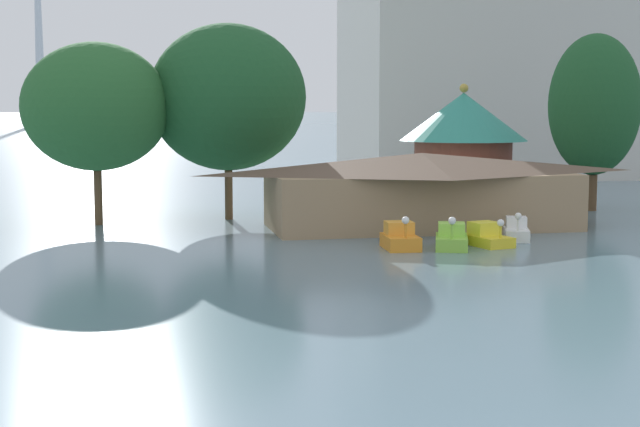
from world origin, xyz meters
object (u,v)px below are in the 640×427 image
(pedal_boat_orange, at_px, (400,238))
(green_roof_pavilion, at_px, (463,140))
(shoreline_tree_tall_left, at_px, (96,107))
(background_building_block, at_px, (518,46))
(pedal_boat_white, at_px, (516,231))
(shoreline_tree_mid, at_px, (228,97))
(boathouse, at_px, (421,189))
(pedal_boat_lime, at_px, (451,238))
(shoreline_tree_right, at_px, (595,105))
(pedal_boat_yellow, at_px, (487,236))

(pedal_boat_orange, xyz_separation_m, green_roof_pavilion, (11.74, 23.21, 4.24))
(shoreline_tree_tall_left, height_order, background_building_block, background_building_block)
(pedal_boat_white, xyz_separation_m, green_roof_pavilion, (4.41, 21.28, 4.29))
(shoreline_tree_mid, bearing_deg, boathouse, -31.32)
(pedal_boat_orange, bearing_deg, pedal_boat_lime, 84.25)
(pedal_boat_orange, xyz_separation_m, pedal_boat_white, (7.32, 1.93, -0.05))
(pedal_boat_orange, height_order, shoreline_tree_mid, shoreline_tree_mid)
(pedal_boat_white, xyz_separation_m, boathouse, (-3.73, 6.03, 1.90))
(pedal_boat_orange, bearing_deg, boathouse, 158.56)
(shoreline_tree_mid, bearing_deg, shoreline_tree_right, 0.36)
(pedal_boat_orange, distance_m, pedal_boat_lime, 2.72)
(boathouse, relative_size, shoreline_tree_tall_left, 1.74)
(shoreline_tree_mid, xyz_separation_m, shoreline_tree_right, (26.04, 0.16, -0.49))
(pedal_boat_yellow, bearing_deg, shoreline_tree_tall_left, -136.53)
(shoreline_tree_tall_left, bearing_deg, pedal_boat_lime, -36.76)
(pedal_boat_lime, bearing_deg, boathouse, -167.77)
(green_roof_pavilion, distance_m, background_building_block, 30.62)
(pedal_boat_orange, bearing_deg, shoreline_tree_mid, -150.05)
(pedal_boat_white, relative_size, boathouse, 0.14)
(pedal_boat_orange, height_order, shoreline_tree_tall_left, shoreline_tree_tall_left)
(pedal_boat_orange, distance_m, boathouse, 8.93)
(pedal_boat_lime, xyz_separation_m, pedal_boat_yellow, (2.21, 0.64, -0.04))
(pedal_boat_lime, distance_m, shoreline_tree_mid, 19.76)
(pedal_boat_orange, relative_size, pedal_boat_yellow, 0.88)
(pedal_boat_orange, relative_size, green_roof_pavilion, 0.28)
(green_roof_pavilion, xyz_separation_m, shoreline_tree_mid, (-19.27, -8.47, 3.22))
(pedal_boat_orange, height_order, boathouse, boathouse)
(shoreline_tree_tall_left, bearing_deg, shoreline_tree_mid, 8.57)
(pedal_boat_white, bearing_deg, pedal_boat_orange, -56.42)
(shoreline_tree_right, bearing_deg, pedal_boat_lime, -135.92)
(pedal_boat_yellow, height_order, green_roof_pavilion, green_roof_pavilion)
(boathouse, distance_m, background_building_block, 47.91)
(pedal_boat_orange, height_order, pedal_boat_yellow, pedal_boat_orange)
(pedal_boat_white, height_order, green_roof_pavilion, green_roof_pavilion)
(pedal_boat_lime, relative_size, shoreline_tree_right, 0.27)
(pedal_boat_lime, distance_m, boathouse, 8.63)
(pedal_boat_orange, distance_m, pedal_boat_white, 7.58)
(pedal_boat_lime, height_order, background_building_block, background_building_block)
(shoreline_tree_right, bearing_deg, pedal_boat_yellow, -132.83)
(pedal_boat_orange, distance_m, background_building_block, 56.81)
(pedal_boat_lime, relative_size, pedal_boat_yellow, 1.06)
(shoreline_tree_mid, bearing_deg, pedal_boat_white, -40.76)
(pedal_boat_white, relative_size, shoreline_tree_right, 0.22)
(shoreline_tree_tall_left, bearing_deg, green_roof_pavilion, 19.40)
(pedal_boat_lime, relative_size, pedal_boat_white, 1.23)
(pedal_boat_yellow, relative_size, pedal_boat_white, 1.16)
(pedal_boat_yellow, relative_size, shoreline_tree_tall_left, 0.27)
(background_building_block, bearing_deg, pedal_boat_lime, -116.22)
(pedal_boat_white, xyz_separation_m, background_building_block, (19.39, 46.43, 13.27))
(pedal_boat_yellow, bearing_deg, pedal_boat_lime, -87.93)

